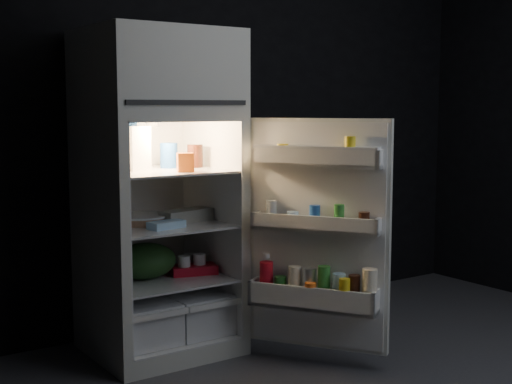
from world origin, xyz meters
TOP-DOWN VIEW (x-y plane):
  - wall_back at (0.00, 1.70)m, footprint 4.00×0.00m
  - refrigerator at (-0.72, 1.32)m, footprint 0.76×0.71m
  - fridge_door at (-0.13, 0.63)m, footprint 0.55×0.71m
  - milk_jug at (-0.85, 1.33)m, footprint 0.16×0.16m
  - mayo_jar at (-0.62, 1.36)m, footprint 0.13×0.13m
  - jam_jar at (-0.48, 1.30)m, footprint 0.12×0.12m
  - amber_bottle at (-0.97, 1.36)m, footprint 0.09×0.09m
  - small_carton at (-0.66, 1.09)m, footprint 0.10×0.09m
  - egg_carton at (-0.57, 1.26)m, footprint 0.33×0.17m
  - pie at (-0.81, 1.34)m, footprint 0.36×0.36m
  - flat_package at (-0.76, 1.12)m, footprint 0.21×0.13m
  - wrapped_pkg at (-0.48, 1.38)m, footprint 0.16×0.15m
  - produce_bag at (-0.81, 1.30)m, footprint 0.44×0.41m
  - yogurt_tray at (-0.53, 1.24)m, footprint 0.29×0.20m
  - small_can_red at (-0.61, 1.44)m, footprint 0.08×0.08m
  - small_can_silver at (-0.49, 1.37)m, footprint 0.07×0.07m

SIDE VIEW (x-z plane):
  - yogurt_tray at x=-0.53m, z-range 0.43..0.48m
  - small_can_red at x=-0.61m, z-range 0.43..0.52m
  - small_can_silver at x=-0.49m, z-range 0.43..0.52m
  - produce_bag at x=-0.81m, z-range 0.43..0.62m
  - fridge_door at x=-0.13m, z-range 0.07..1.29m
  - pie at x=-0.81m, z-range 0.73..0.77m
  - flat_package at x=-0.76m, z-range 0.73..0.77m
  - wrapped_pkg at x=-0.48m, z-range 0.73..0.78m
  - egg_carton at x=-0.57m, z-range 0.73..0.80m
  - refrigerator at x=-0.72m, z-range 0.07..1.85m
  - small_carton at x=-0.66m, z-range 1.03..1.13m
  - jam_jar at x=-0.48m, z-range 1.03..1.16m
  - mayo_jar at x=-0.62m, z-range 1.03..1.17m
  - amber_bottle at x=-0.97m, z-range 1.03..1.25m
  - milk_jug at x=-0.85m, z-range 1.03..1.27m
  - wall_back at x=0.00m, z-range 0.00..2.70m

